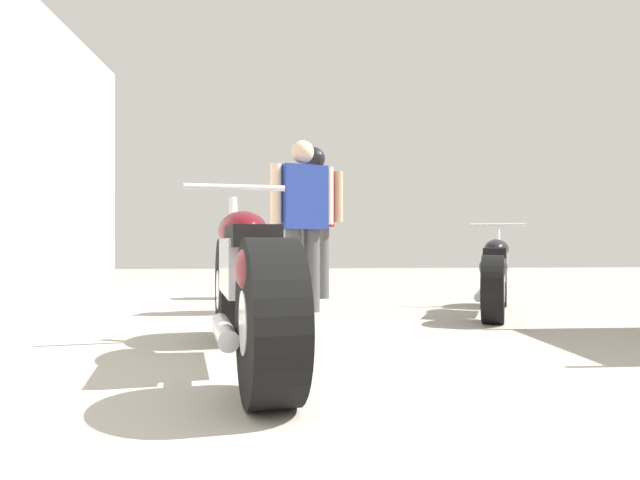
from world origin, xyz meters
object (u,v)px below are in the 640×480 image
at_px(motorcycle_black_naked, 495,275).
at_px(mechanic_with_helmet, 314,208).
at_px(motorcycle_maroon_cruiser, 248,284).
at_px(mechanic_in_blue, 303,215).

height_order(motorcycle_black_naked, mechanic_with_helmet, mechanic_with_helmet).
bearing_deg(motorcycle_maroon_cruiser, mechanic_in_blue, 80.55).
height_order(motorcycle_maroon_cruiser, mechanic_in_blue, mechanic_in_blue).
distance_m(mechanic_in_blue, mechanic_with_helmet, 1.31).
xyz_separation_m(motorcycle_maroon_cruiser, mechanic_in_blue, (0.37, 2.22, 0.47)).
height_order(mechanic_in_blue, mechanic_with_helmet, mechanic_with_helmet).
distance_m(motorcycle_black_naked, mechanic_with_helmet, 2.31).
relative_size(motorcycle_maroon_cruiser, mechanic_in_blue, 1.38).
distance_m(motorcycle_maroon_cruiser, mechanic_with_helmet, 3.60).
xyz_separation_m(motorcycle_black_naked, mechanic_with_helmet, (-1.56, 1.56, 0.70)).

